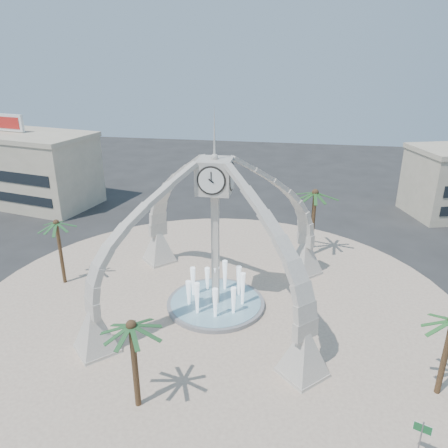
% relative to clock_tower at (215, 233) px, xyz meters
% --- Properties ---
extents(ground, '(140.00, 140.00, 0.00)m').
position_rel_clock_tower_xyz_m(ground, '(0.00, 0.00, -6.49)').
color(ground, '#282828').
rests_on(ground, ground).
extents(plaza, '(40.00, 40.00, 0.06)m').
position_rel_clock_tower_xyz_m(plaza, '(0.00, 0.00, -6.46)').
color(plaza, beige).
rests_on(plaza, ground).
extents(clock_tower, '(17.94, 17.94, 16.30)m').
position_rel_clock_tower_xyz_m(clock_tower, '(0.00, 0.00, 0.00)').
color(clock_tower, beige).
rests_on(clock_tower, ground).
extents(fountain, '(8.00, 8.00, 3.62)m').
position_rel_clock_tower_xyz_m(fountain, '(0.00, 0.00, -6.20)').
color(fountain, gray).
rests_on(fountain, ground).
extents(building_nw, '(23.75, 13.73, 11.90)m').
position_rel_clock_tower_xyz_m(building_nw, '(-32.00, 22.00, -1.66)').
color(building_nw, beige).
rests_on(building_nw, ground).
extents(palm_west, '(4.39, 4.39, 6.49)m').
position_rel_clock_tower_xyz_m(palm_west, '(-14.19, 1.43, -0.74)').
color(palm_west, brown).
rests_on(palm_west, ground).
extents(palm_north, '(4.95, 4.95, 7.55)m').
position_rel_clock_tower_xyz_m(palm_north, '(7.75, 11.08, 0.15)').
color(palm_north, brown).
rests_on(palm_north, ground).
extents(palm_south, '(4.52, 4.52, 6.32)m').
position_rel_clock_tower_xyz_m(palm_south, '(-2.46, -11.43, -0.96)').
color(palm_south, brown).
rests_on(palm_south, ground).
extents(street_sign, '(0.85, 0.35, 2.48)m').
position_rel_clock_tower_xyz_m(street_sign, '(12.92, -12.45, -4.72)').
color(street_sign, slate).
rests_on(street_sign, ground).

